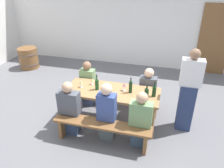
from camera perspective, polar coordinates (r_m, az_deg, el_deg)
name	(u,v)px	position (r m, az deg, el deg)	size (l,w,h in m)	color
ground_plane	(112,121)	(4.71, 0.00, -9.77)	(24.00, 24.00, 0.00)	slate
back_wall	(140,17)	(7.23, 7.49, 17.17)	(14.00, 0.20, 3.20)	white
wooden_door	(214,40)	(7.26, 25.43, 10.39)	(0.90, 0.06, 2.10)	brown
tasting_table	(112,94)	(4.35, 0.00, -2.75)	(1.90, 0.77, 0.75)	#9E7247
bench_near	(102,128)	(3.98, -2.64, -11.46)	(1.80, 0.30, 0.45)	brown
bench_far	(120,92)	(5.08, 2.03, -2.10)	(1.80, 0.30, 0.45)	brown
wine_bottle_0	(97,84)	(4.31, -4.00, -0.06)	(0.08, 0.08, 0.32)	#194723
wine_bottle_1	(154,91)	(4.14, 11.08, -1.84)	(0.08, 0.08, 0.31)	#143319
wine_bottle_2	(131,87)	(4.20, 4.92, -0.78)	(0.07, 0.07, 0.32)	#143319
wine_bottle_3	(146,94)	(4.00, 9.08, -2.64)	(0.08, 0.08, 0.32)	#143319
wine_glass_0	(92,80)	(4.52, -5.30, 1.09)	(0.07, 0.07, 0.15)	silver
wine_glass_1	(98,79)	(4.56, -3.81, 1.40)	(0.06, 0.06, 0.15)	silver
wine_glass_2	(81,83)	(4.43, -8.19, 0.38)	(0.08, 0.08, 0.15)	silver
wine_glass_3	(124,85)	(4.26, 3.28, -0.24)	(0.08, 0.08, 0.17)	silver
seated_guest_near_0	(70,110)	(4.22, -11.10, -6.66)	(0.41, 0.24, 1.11)	navy
seated_guest_near_1	(107,113)	(3.95, -1.41, -7.75)	(0.33, 0.24, 1.18)	#444E4F
seated_guest_near_2	(140,121)	(3.88, 7.52, -9.69)	(0.39, 0.24, 1.10)	#344559
seated_guest_far_0	(88,84)	(5.07, -6.38, -0.11)	(0.33, 0.24, 1.10)	#3B4970
seated_guest_far_1	(148,92)	(4.78, 9.37, -2.20)	(0.36, 0.24, 1.09)	#532D69
standing_host	(188,93)	(4.35, 19.48, -2.21)	(0.39, 0.24, 1.69)	navy
wine_barrel	(28,58)	(7.71, -21.22, 6.45)	(0.64, 0.64, 0.68)	brown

